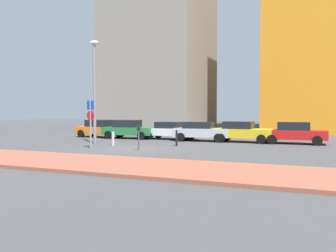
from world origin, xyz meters
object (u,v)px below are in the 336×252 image
at_px(traffic_bollard_mid, 113,139).
at_px(traffic_bollard_near, 177,138).
at_px(parked_car_red, 294,133).
at_px(parked_car_orange, 101,128).
at_px(parked_car_green, 129,129).
at_px(parked_car_silver, 201,131).
at_px(parked_car_white, 170,130).
at_px(parking_sign_post, 91,118).
at_px(parking_meter, 139,134).
at_px(parked_car_yellow, 242,131).
at_px(street_lamp, 94,83).

bearing_deg(traffic_bollard_mid, traffic_bollard_near, 19.09).
xyz_separation_m(parked_car_red, traffic_bollard_near, (-6.87, -4.53, -0.27)).
height_order(parked_car_orange, parked_car_red, parked_car_red).
bearing_deg(parked_car_green, traffic_bollard_near, -36.45).
bearing_deg(parked_car_silver, parked_car_white, 167.95).
height_order(parked_car_orange, traffic_bollard_mid, parked_car_orange).
xyz_separation_m(parked_car_red, parking_sign_post, (-11.16, -7.79, 1.05)).
xyz_separation_m(parking_meter, traffic_bollard_mid, (-2.80, 1.79, -0.46)).
relative_size(parking_sign_post, traffic_bollard_near, 2.85).
bearing_deg(parking_sign_post, parked_car_yellow, 45.37).
xyz_separation_m(parked_car_silver, parking_meter, (-1.41, -7.38, 0.16)).
relative_size(parked_car_orange, parking_meter, 3.11).
bearing_deg(parked_car_orange, parking_meter, -45.16).
height_order(parked_car_orange, parked_car_green, parked_car_green).
bearing_deg(parked_car_green, parked_car_red, 0.77).
bearing_deg(parked_car_red, traffic_bollard_mid, -151.38).
bearing_deg(parked_car_orange, street_lamp, -60.15).
xyz_separation_m(parked_car_yellow, parking_sign_post, (-7.62, -7.72, 1.05)).
height_order(parked_car_silver, parking_sign_post, parking_sign_post).
height_order(parking_meter, traffic_bollard_near, parking_meter).
bearing_deg(parked_car_white, parked_car_green, -172.29).
xyz_separation_m(parked_car_orange, traffic_bollard_near, (8.77, -4.57, -0.25)).
distance_m(parked_car_silver, parking_sign_post, 8.86).
height_order(parking_sign_post, parking_meter, parking_sign_post).
distance_m(parking_sign_post, traffic_bollard_mid, 2.38).
bearing_deg(parking_meter, parked_car_silver, 79.20).
xyz_separation_m(parked_car_red, street_lamp, (-12.65, -5.18, 3.36)).
distance_m(parked_car_silver, street_lamp, 8.51).
bearing_deg(parked_car_white, parked_car_red, -1.83).
relative_size(parked_car_yellow, traffic_bollard_mid, 4.60).
distance_m(parked_car_green, traffic_bollard_mid, 6.06).
bearing_deg(parked_car_yellow, traffic_bollard_mid, -141.22).
distance_m(parked_car_orange, street_lamp, 6.90).
xyz_separation_m(traffic_bollard_near, traffic_bollard_mid, (-3.91, -1.35, -0.05)).
bearing_deg(parked_car_yellow, parked_car_orange, 179.50).
height_order(parked_car_green, traffic_bollard_near, parked_car_green).
height_order(parked_car_silver, parking_meter, parked_car_silver).
bearing_deg(parked_car_orange, traffic_bollard_near, -27.50).
height_order(parked_car_yellow, parked_car_red, parked_car_red).
distance_m(parking_sign_post, traffic_bollard_near, 5.55).
distance_m(parked_car_yellow, parking_meter, 8.80).
height_order(parked_car_silver, parked_car_yellow, parked_car_yellow).
distance_m(parked_car_white, traffic_bollard_near, 5.41).
distance_m(parked_car_silver, parking_meter, 7.52).
distance_m(parked_car_yellow, street_lamp, 10.97).
bearing_deg(parked_car_yellow, parking_sign_post, -134.63).
bearing_deg(parked_car_green, parked_car_white, 7.71).
xyz_separation_m(parked_car_white, parking_sign_post, (-1.86, -8.09, 1.10)).
bearing_deg(traffic_bollard_near, parked_car_white, 116.75).
height_order(parked_car_orange, parking_meter, parked_car_orange).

